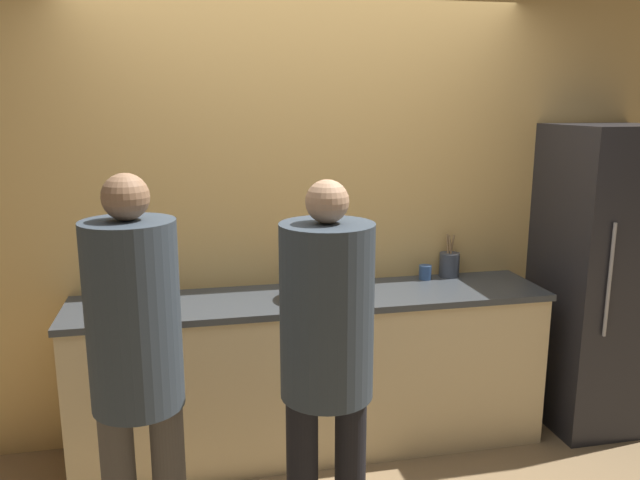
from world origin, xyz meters
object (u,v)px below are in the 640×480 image
(person_left, at_px, (136,357))
(person_center, at_px, (327,346))
(refrigerator, at_px, (600,278))
(utensil_crock, at_px, (449,264))
(cup_blue, at_px, (425,272))
(fruit_bowl, at_px, (311,291))
(bottle_amber, at_px, (171,292))

(person_left, bearing_deg, person_center, -1.99)
(refrigerator, distance_m, utensil_crock, 0.90)
(person_center, height_order, cup_blue, person_center)
(cup_blue, bearing_deg, fruit_bowl, -162.43)
(person_left, height_order, person_center, person_left)
(person_center, xyz_separation_m, fruit_bowl, (0.12, 0.90, -0.05))
(refrigerator, height_order, bottle_amber, refrigerator)
(person_center, relative_size, bottle_amber, 11.27)
(utensil_crock, xyz_separation_m, bottle_amber, (-1.64, -0.17, -0.02))
(cup_blue, bearing_deg, person_center, -127.13)
(refrigerator, height_order, person_left, refrigerator)
(person_left, relative_size, utensil_crock, 6.54)
(fruit_bowl, bearing_deg, person_left, -133.87)
(fruit_bowl, bearing_deg, utensil_crock, 16.33)
(bottle_amber, bearing_deg, cup_blue, 5.38)
(fruit_bowl, distance_m, cup_blue, 0.78)
(utensil_crock, height_order, bottle_amber, utensil_crock)
(bottle_amber, distance_m, cup_blue, 1.49)
(refrigerator, relative_size, person_left, 1.07)
(refrigerator, height_order, utensil_crock, refrigerator)
(refrigerator, height_order, fruit_bowl, refrigerator)
(person_left, distance_m, utensil_crock, 2.09)
(fruit_bowl, xyz_separation_m, utensil_crock, (0.91, 0.27, 0.03))
(utensil_crock, xyz_separation_m, cup_blue, (-0.17, -0.03, -0.03))
(person_left, height_order, fruit_bowl, person_left)
(refrigerator, distance_m, cup_blue, 1.05)
(person_center, bearing_deg, fruit_bowl, 82.61)
(fruit_bowl, height_order, bottle_amber, bottle_amber)
(bottle_amber, height_order, cup_blue, bottle_amber)
(utensil_crock, distance_m, bottle_amber, 1.65)
(refrigerator, relative_size, bottle_amber, 12.34)
(person_center, relative_size, cup_blue, 19.44)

